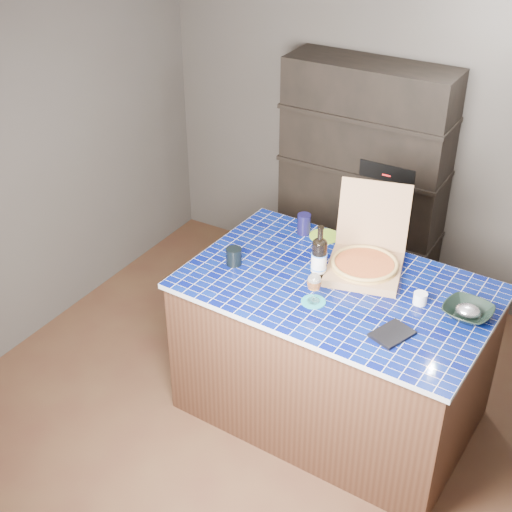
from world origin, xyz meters
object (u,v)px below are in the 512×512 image
Objects in this scene: dvd_case at (392,334)px; bowl at (468,312)px; kitchen_island at (333,350)px; wine_glass at (314,283)px; mead_bottle at (319,258)px; pizza_box at (365,261)px.

dvd_case is 0.83× the size of bowl.
wine_glass is at bearing -99.49° from kitchen_island.
mead_bottle is 0.24m from wine_glass.
wine_glass reaches higher than dvd_case.
wine_glass is at bearing -158.70° from bowl.
kitchen_island is 0.64m from wine_glass.
mead_bottle is at bearing -175.04° from bowl.
kitchen_island is 5.16× the size of mead_bottle.
mead_bottle is at bearing 174.27° from dvd_case.
kitchen_island is 8.38× the size of dvd_case.
bowl is (0.85, 0.07, -0.10)m from mead_bottle.
kitchen_island is at bearing -121.63° from pizza_box.
pizza_box is at bearing 47.17° from mead_bottle.
pizza_box is at bearing 75.33° from kitchen_island.
wine_glass reaches higher than bowl.
wine_glass is 0.71× the size of bowl.
wine_glass is (-0.11, -0.44, 0.06)m from pizza_box.
wine_glass reaches higher than kitchen_island.
kitchen_island is at bearing -2.94° from mead_bottle.
wine_glass is 0.50m from dvd_case.
pizza_box is 2.82× the size of dvd_case.
mead_bottle reaches higher than dvd_case.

